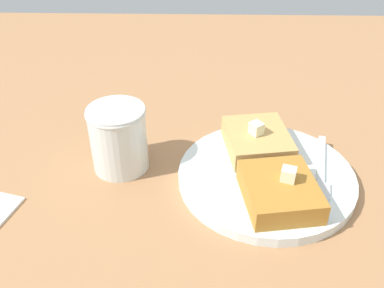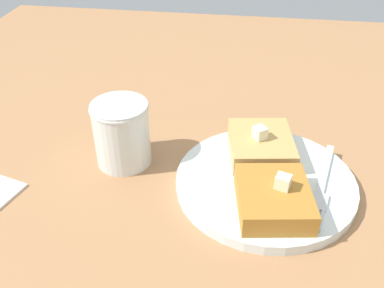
{
  "view_description": "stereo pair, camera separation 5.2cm",
  "coord_description": "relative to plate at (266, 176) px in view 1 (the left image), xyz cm",
  "views": [
    {
      "loc": [
        47.59,
        -1.14,
        36.78
      ],
      "look_at": [
        5.2,
        -2.2,
        6.74
      ],
      "focal_mm": 40.0,
      "sensor_mm": 36.0,
      "label": 1
    },
    {
      "loc": [
        47.14,
        4.03,
        36.78
      ],
      "look_at": [
        5.2,
        -2.2,
        6.74
      ],
      "focal_mm": 40.0,
      "sensor_mm": 36.0,
      "label": 2
    }
  ],
  "objects": [
    {
      "name": "butter_pat_secondary",
      "position": [
        4.54,
        1.54,
        3.99
      ],
      "size": [
        1.83,
        1.93,
        1.57
      ],
      "primitive_type": "cube",
      "rotation": [
        0.0,
        0.0,
        1.25
      ],
      "color": "#F6E8C5",
      "rests_on": "toast_slice_middle"
    },
    {
      "name": "toast_slice_middle",
      "position": [
        4.92,
        0.77,
        1.88
      ],
      "size": [
        10.23,
        9.13,
        2.65
      ],
      "primitive_type": "cube",
      "rotation": [
        0.0,
        0.0,
        0.16
      ],
      "color": "#B0762B",
      "rests_on": "plate"
    },
    {
      "name": "toast_slice_left",
      "position": [
        -4.92,
        -0.77,
        1.88
      ],
      "size": [
        10.23,
        9.13,
        2.65
      ],
      "primitive_type": "cube",
      "rotation": [
        0.0,
        0.0,
        0.16
      ],
      "color": "tan",
      "rests_on": "plate"
    },
    {
      "name": "butter_pat_primary",
      "position": [
        -4.64,
        -1.09,
        3.99
      ],
      "size": [
        2.1,
        2.07,
        1.57
      ],
      "primitive_type": "cube",
      "rotation": [
        0.0,
        0.0,
        0.63
      ],
      "color": "#F0F1C4",
      "rests_on": "toast_slice_left"
    },
    {
      "name": "table_surface",
      "position": [
        -6.5,
        -7.0,
        -1.86
      ],
      "size": [
        112.44,
        112.44,
        2.24
      ],
      "primitive_type": "cube",
      "color": "#A7754B",
      "rests_on": "ground"
    },
    {
      "name": "plate",
      "position": [
        0.0,
        0.0,
        0.0
      ],
      "size": [
        21.73,
        21.73,
        1.29
      ],
      "color": "white",
      "rests_on": "table_surface"
    },
    {
      "name": "fork",
      "position": [
        1.12,
        6.36,
        0.73
      ],
      "size": [
        15.89,
        5.14,
        0.36
      ],
      "color": "silver",
      "rests_on": "plate"
    },
    {
      "name": "syrup_jar",
      "position": [
        -2.6,
        -18.41,
        3.16
      ],
      "size": [
        7.34,
        7.34,
        8.5
      ],
      "color": "#592C10",
      "rests_on": "table_surface"
    }
  ]
}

